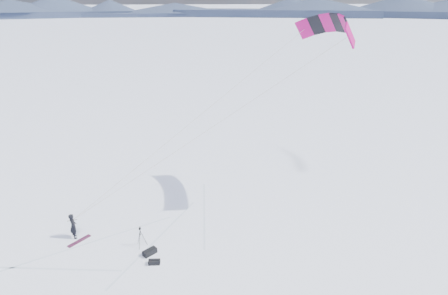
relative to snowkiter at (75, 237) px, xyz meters
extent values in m
plane|color=white|center=(2.06, -1.66, 0.00)|extent=(1800.00, 1800.00, 0.00)
cube|color=#1E2C3C|center=(190.15, 257.22, 1.93)|extent=(147.80, 124.57, 3.86)
cone|color=#1E2C3C|center=(190.15, 257.22, 3.86)|extent=(89.40, 89.40, 8.00)
cube|color=#1E2C3C|center=(100.94, 302.67, 1.93)|extent=(156.56, 89.15, 3.86)
cone|color=#1E2C3C|center=(100.94, 302.67, 3.86)|extent=(80.64, 80.64, 8.00)
cube|color=#1E2C3C|center=(2.06, 318.34, 1.93)|extent=(150.00, 45.00, 3.86)
cone|color=#1E2C3C|center=(2.06, 318.34, 3.86)|extent=(64.00, 64.00, 8.00)
cube|color=#1E2C3C|center=(-96.83, 302.67, 1.93)|extent=(156.56, 89.15, 3.86)
cone|color=#1E2C3C|center=(-96.83, 302.67, 3.86)|extent=(80.64, 80.64, 8.00)
cube|color=silver|center=(-1.24, -3.36, 0.00)|extent=(3.52, 7.29, 0.01)
cube|color=silver|center=(0.46, -1.06, 0.00)|extent=(6.45, 7.79, 0.01)
cube|color=silver|center=(2.16, 1.24, 0.00)|extent=(11.66, 3.07, 0.01)
imported|color=black|center=(0.00, 0.00, 0.00)|extent=(0.57, 0.69, 1.61)
cube|color=maroon|center=(0.32, -0.45, 0.02)|extent=(1.24, 1.21, 0.04)
cylinder|color=black|center=(4.11, -1.50, 0.53)|extent=(0.36, 0.09, 1.06)
cylinder|color=black|center=(3.84, -1.40, 0.53)|extent=(0.25, 0.30, 1.06)
cylinder|color=black|center=(3.89, -1.68, 0.53)|extent=(0.15, 0.35, 1.06)
cylinder|color=black|center=(3.95, -1.53, 0.90)|extent=(0.03, 0.03, 0.33)
cube|color=black|center=(3.95, -1.53, 1.11)|extent=(0.08, 0.08, 0.05)
cube|color=black|center=(3.95, -1.53, 1.20)|extent=(0.13, 0.10, 0.09)
cylinder|color=black|center=(3.95, -1.44, 1.20)|extent=(0.07, 0.09, 0.07)
cube|color=black|center=(4.44, -2.36, 0.15)|extent=(0.85, 0.76, 0.29)
cylinder|color=black|center=(4.44, -2.36, 0.31)|extent=(0.64, 0.50, 0.07)
cube|color=black|center=(4.68, -3.24, 0.12)|extent=(0.66, 0.38, 0.23)
cylinder|color=black|center=(4.68, -3.24, 0.25)|extent=(0.60, 0.14, 0.07)
cube|color=#AD085F|center=(16.12, 0.00, 11.40)|extent=(1.17, 0.89, 1.45)
cube|color=black|center=(16.44, 0.77, 11.68)|extent=(0.99, 0.98, 1.35)
cube|color=#AD085F|center=(16.58, 1.64, 11.85)|extent=(0.81, 1.01, 1.24)
cube|color=black|center=(16.53, 2.55, 11.91)|extent=(0.90, 1.01, 1.13)
cube|color=#AD085F|center=(16.30, 3.43, 11.85)|extent=(1.07, 0.98, 1.24)
cube|color=black|center=(15.91, 4.22, 11.68)|extent=(1.22, 0.89, 1.35)
cube|color=#AD085F|center=(15.37, 4.86, 11.40)|extent=(1.35, 0.75, 1.45)
cylinder|color=gray|center=(8.06, 0.00, 6.29)|extent=(16.13, 0.02, 10.24)
cylinder|color=gray|center=(7.69, 2.43, 6.29)|extent=(15.39, 4.89, 10.24)
cylinder|color=black|center=(0.00, 0.00, 1.19)|extent=(0.55, 0.11, 0.03)
camera|label=1|loc=(5.62, -20.01, 13.31)|focal=30.00mm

